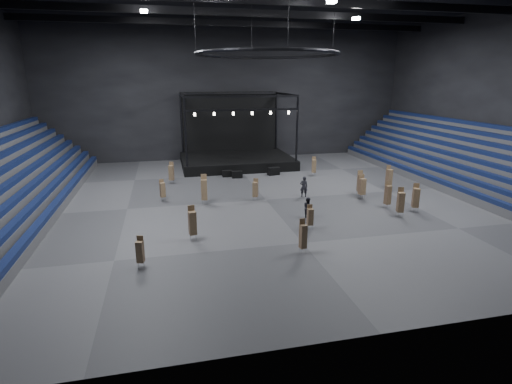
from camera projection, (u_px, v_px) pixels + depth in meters
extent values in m
plane|color=#49484B|center=(266.00, 200.00, 37.55)|extent=(50.00, 50.00, 0.00)
cube|color=black|center=(229.00, 93.00, 54.74)|extent=(50.00, 0.20, 18.00)
cube|color=black|center=(401.00, 133.00, 15.39)|extent=(50.00, 0.20, 18.00)
cube|color=black|center=(505.00, 99.00, 40.43)|extent=(0.20, 42.00, 18.00)
cube|color=#4D4D4F|center=(14.00, 212.00, 32.86)|extent=(7.20, 40.00, 0.75)
cube|color=black|center=(56.00, 203.00, 33.41)|extent=(0.59, 40.00, 0.40)
cube|color=#4D4D4F|center=(8.00, 208.00, 32.66)|extent=(6.30, 40.00, 1.50)
cube|color=black|center=(43.00, 195.00, 33.00)|extent=(0.59, 40.00, 0.40)
cube|color=#4D4D4F|center=(1.00, 204.00, 32.46)|extent=(5.40, 40.00, 2.25)
cube|color=black|center=(30.00, 187.00, 32.60)|extent=(0.59, 40.00, 0.40)
cube|color=black|center=(16.00, 179.00, 32.20)|extent=(0.59, 40.00, 0.40)
cube|color=black|center=(2.00, 170.00, 31.80)|extent=(0.59, 40.00, 0.40)
cube|color=#4D4D4F|center=(462.00, 183.00, 42.04)|extent=(7.20, 40.00, 0.75)
cube|color=black|center=(436.00, 179.00, 41.18)|extent=(0.59, 40.00, 0.40)
cube|color=#4D4D4F|center=(466.00, 179.00, 42.03)|extent=(6.30, 40.00, 1.50)
cube|color=black|center=(444.00, 172.00, 41.16)|extent=(0.59, 40.00, 0.40)
cube|color=#4D4D4F|center=(471.00, 176.00, 42.03)|extent=(5.40, 40.00, 2.25)
cube|color=black|center=(453.00, 164.00, 41.15)|extent=(0.59, 40.00, 0.40)
cube|color=#4D4D4F|center=(475.00, 172.00, 42.02)|extent=(4.50, 40.00, 3.00)
cube|color=black|center=(461.00, 157.00, 41.14)|extent=(0.59, 40.00, 0.40)
cube|color=#4D4D4F|center=(479.00, 168.00, 42.01)|extent=(3.60, 40.00, 3.75)
cube|color=black|center=(470.00, 149.00, 41.12)|extent=(0.59, 40.00, 0.40)
cube|color=#4D4D4F|center=(483.00, 164.00, 42.01)|extent=(2.70, 40.00, 4.50)
cube|color=black|center=(478.00, 142.00, 41.11)|extent=(0.59, 40.00, 0.40)
cube|color=#4D4D4F|center=(487.00, 161.00, 42.00)|extent=(1.80, 40.00, 5.25)
cube|color=black|center=(487.00, 134.00, 41.09)|extent=(0.59, 40.00, 0.40)
cube|color=#4D4D4F|center=(492.00, 157.00, 41.99)|extent=(0.90, 40.00, 6.00)
cube|color=black|center=(496.00, 127.00, 41.08)|extent=(0.59, 40.00, 0.40)
cube|color=black|center=(237.00, 161.00, 51.91)|extent=(14.00, 10.00, 1.20)
cube|color=black|center=(230.00, 122.00, 55.13)|extent=(13.30, 0.30, 8.00)
cylinder|color=black|center=(186.00, 133.00, 44.94)|extent=(0.24, 0.24, 7.80)
cylinder|color=black|center=(182.00, 124.00, 53.56)|extent=(0.24, 0.24, 7.80)
cylinder|color=black|center=(297.00, 129.00, 47.77)|extent=(0.24, 0.24, 7.80)
cylinder|color=black|center=(276.00, 121.00, 56.39)|extent=(0.24, 0.24, 7.80)
cube|color=black|center=(243.00, 96.00, 45.28)|extent=(13.40, 0.25, 0.25)
cube|color=black|center=(230.00, 93.00, 53.89)|extent=(13.40, 0.25, 0.25)
cube|color=black|center=(243.00, 110.00, 45.69)|extent=(13.40, 0.20, 0.20)
cylinder|color=white|center=(195.00, 114.00, 44.62)|extent=(0.24, 0.24, 0.35)
cylinder|color=white|center=(214.00, 114.00, 45.09)|extent=(0.24, 0.24, 0.35)
cylinder|color=white|center=(233.00, 114.00, 45.57)|extent=(0.24, 0.24, 0.35)
cylinder|color=white|center=(252.00, 113.00, 46.04)|extent=(0.24, 0.24, 0.35)
cylinder|color=white|center=(271.00, 113.00, 46.51)|extent=(0.24, 0.24, 0.35)
cylinder|color=white|center=(289.00, 112.00, 46.98)|extent=(0.24, 0.24, 0.35)
torus|color=black|center=(267.00, 54.00, 33.96)|extent=(12.30, 12.30, 0.30)
cylinder|color=black|center=(334.00, 24.00, 34.55)|extent=(0.04, 0.04, 5.00)
cylinder|color=black|center=(252.00, 30.00, 38.89)|extent=(0.04, 0.04, 5.00)
cylinder|color=black|center=(195.00, 20.00, 31.98)|extent=(0.04, 0.04, 5.00)
cylinder|color=black|center=(289.00, 11.00, 27.65)|extent=(0.04, 0.04, 5.00)
cube|color=black|center=(267.00, 0.00, 32.80)|extent=(49.00, 0.35, 0.70)
cube|color=black|center=(249.00, 13.00, 39.35)|extent=(49.00, 0.35, 0.70)
cube|color=black|center=(235.00, 23.00, 46.85)|extent=(49.00, 0.35, 0.70)
cube|color=white|center=(144.00, 11.00, 34.56)|extent=(0.60, 0.60, 0.25)
cube|color=white|center=(356.00, 19.00, 38.86)|extent=(0.60, 0.60, 0.25)
cube|color=white|center=(332.00, 1.00, 30.07)|extent=(0.60, 0.60, 0.25)
cube|color=black|center=(227.00, 174.00, 46.14)|extent=(1.13, 0.60, 0.74)
cube|color=black|center=(237.00, 174.00, 45.60)|extent=(1.23, 0.68, 0.79)
cube|color=black|center=(274.00, 171.00, 46.95)|extent=(1.45, 0.89, 0.91)
cylinder|color=silver|center=(170.00, 182.00, 42.96)|extent=(0.03, 0.03, 0.40)
cylinder|color=silver|center=(170.00, 181.00, 43.31)|extent=(0.03, 0.03, 0.40)
cylinder|color=silver|center=(174.00, 182.00, 43.04)|extent=(0.03, 0.03, 0.40)
cylinder|color=silver|center=(174.00, 181.00, 43.39)|extent=(0.03, 0.03, 0.40)
cube|color=#927851|center=(171.00, 173.00, 42.90)|extent=(0.61, 0.61, 1.59)
cube|color=#927851|center=(172.00, 166.00, 42.88)|extent=(0.45, 0.21, 0.88)
cylinder|color=silver|center=(313.00, 174.00, 46.45)|extent=(0.03, 0.03, 0.40)
cylinder|color=silver|center=(311.00, 174.00, 46.81)|extent=(0.03, 0.03, 0.40)
cylinder|color=silver|center=(316.00, 174.00, 46.53)|extent=(0.03, 0.03, 0.40)
cylinder|color=silver|center=(314.00, 174.00, 46.89)|extent=(0.03, 0.03, 0.40)
cube|color=#927851|center=(314.00, 166.00, 46.41)|extent=(0.58, 0.58, 1.48)
cube|color=#927851|center=(314.00, 160.00, 46.41)|extent=(0.46, 0.17, 0.82)
cylinder|color=silver|center=(190.00, 238.00, 28.01)|extent=(0.03, 0.03, 0.42)
cylinder|color=silver|center=(190.00, 236.00, 28.38)|extent=(0.03, 0.03, 0.42)
cylinder|color=silver|center=(196.00, 238.00, 28.09)|extent=(0.03, 0.03, 0.42)
cylinder|color=silver|center=(196.00, 236.00, 28.46)|extent=(0.03, 0.03, 0.42)
cube|color=#927851|center=(192.00, 223.00, 27.95)|extent=(0.58, 0.58, 1.68)
cube|color=#927851|center=(191.00, 211.00, 27.91)|extent=(0.49, 0.14, 0.92)
cylinder|color=silver|center=(138.00, 266.00, 23.98)|extent=(0.03, 0.03, 0.34)
cylinder|color=silver|center=(139.00, 264.00, 24.28)|extent=(0.03, 0.03, 0.34)
cylinder|color=silver|center=(144.00, 265.00, 24.05)|extent=(0.03, 0.03, 0.34)
cylinder|color=silver|center=(144.00, 263.00, 24.35)|extent=(0.03, 0.03, 0.34)
cube|color=#927851|center=(140.00, 252.00, 23.93)|extent=(0.51, 0.51, 1.33)
cube|color=#927851|center=(140.00, 241.00, 23.93)|extent=(0.39, 0.16, 0.73)
cylinder|color=silver|center=(308.00, 228.00, 30.05)|extent=(0.03, 0.03, 0.35)
cylinder|color=silver|center=(307.00, 226.00, 30.36)|extent=(0.03, 0.03, 0.35)
cylinder|color=silver|center=(313.00, 227.00, 30.12)|extent=(0.03, 0.03, 0.35)
cylinder|color=silver|center=(311.00, 226.00, 30.43)|extent=(0.03, 0.03, 0.35)
cube|color=#927851|center=(310.00, 217.00, 30.02)|extent=(0.43, 0.43, 1.27)
cube|color=#927851|center=(310.00, 209.00, 30.02)|extent=(0.40, 0.06, 0.70)
cylinder|color=silver|center=(254.00, 199.00, 37.01)|extent=(0.03, 0.03, 0.40)
cylinder|color=silver|center=(253.00, 198.00, 37.36)|extent=(0.03, 0.03, 0.40)
cylinder|color=silver|center=(258.00, 199.00, 37.09)|extent=(0.03, 0.03, 0.40)
cylinder|color=silver|center=(257.00, 198.00, 37.44)|extent=(0.03, 0.03, 0.40)
cube|color=#927851|center=(255.00, 189.00, 36.98)|extent=(0.63, 0.63, 1.38)
cube|color=#927851|center=(256.00, 182.00, 36.99)|extent=(0.44, 0.25, 0.76)
cylinder|color=silver|center=(414.00, 210.00, 33.84)|extent=(0.03, 0.03, 0.43)
cylinder|color=silver|center=(411.00, 209.00, 34.23)|extent=(0.03, 0.03, 0.43)
cylinder|color=silver|center=(418.00, 210.00, 33.93)|extent=(0.03, 0.03, 0.43)
cylinder|color=silver|center=(415.00, 209.00, 34.32)|extent=(0.03, 0.03, 0.43)
cube|color=#927851|center=(416.00, 198.00, 33.79)|extent=(0.66, 0.66, 1.66)
cube|color=#927851|center=(416.00, 188.00, 33.78)|extent=(0.49, 0.22, 0.91)
cylinder|color=silver|center=(387.00, 188.00, 40.66)|extent=(0.03, 0.03, 0.42)
cylinder|color=silver|center=(385.00, 187.00, 41.03)|extent=(0.03, 0.03, 0.42)
cylinder|color=silver|center=(391.00, 188.00, 40.74)|extent=(0.03, 0.03, 0.42)
cylinder|color=silver|center=(389.00, 187.00, 41.12)|extent=(0.03, 0.03, 0.42)
cube|color=#927851|center=(389.00, 178.00, 40.60)|extent=(0.56, 0.56, 1.69)
cube|color=#927851|center=(388.00, 170.00, 40.57)|extent=(0.49, 0.12, 0.93)
cylinder|color=silver|center=(161.00, 199.00, 37.01)|extent=(0.03, 0.03, 0.37)
cylinder|color=silver|center=(161.00, 198.00, 37.34)|extent=(0.03, 0.03, 0.37)
cylinder|color=silver|center=(165.00, 199.00, 37.09)|extent=(0.03, 0.03, 0.37)
cylinder|color=silver|center=(165.00, 198.00, 37.42)|extent=(0.03, 0.03, 0.37)
cube|color=#927851|center=(163.00, 190.00, 36.98)|extent=(0.56, 0.56, 1.35)
cube|color=#927851|center=(161.00, 183.00, 36.95)|extent=(0.42, 0.19, 0.74)
cylinder|color=silver|center=(301.00, 251.00, 25.96)|extent=(0.03, 0.03, 0.34)
cylinder|color=silver|center=(299.00, 249.00, 26.27)|extent=(0.03, 0.03, 0.34)
cylinder|color=silver|center=(306.00, 251.00, 26.03)|extent=(0.03, 0.03, 0.34)
cylinder|color=silver|center=(304.00, 249.00, 26.33)|extent=(0.03, 0.03, 0.34)
cube|color=#927851|center=(303.00, 236.00, 25.88)|extent=(0.47, 0.47, 1.61)
cube|color=#927851|center=(302.00, 225.00, 25.82)|extent=(0.40, 0.11, 0.88)
cylinder|color=silver|center=(360.00, 197.00, 37.51)|extent=(0.03, 0.03, 0.46)
cylinder|color=silver|center=(358.00, 196.00, 37.91)|extent=(0.03, 0.03, 0.46)
cylinder|color=silver|center=(365.00, 197.00, 37.60)|extent=(0.03, 0.03, 0.46)
cylinder|color=silver|center=(362.00, 196.00, 38.01)|extent=(0.03, 0.03, 0.46)
cube|color=#927851|center=(362.00, 186.00, 37.48)|extent=(0.58, 0.58, 1.52)
cube|color=#927851|center=(361.00, 178.00, 37.50)|extent=(0.53, 0.10, 0.84)
cylinder|color=silver|center=(359.00, 194.00, 38.59)|extent=(0.03, 0.03, 0.43)
cylinder|color=silver|center=(357.00, 193.00, 38.97)|extent=(0.03, 0.03, 0.43)
cylinder|color=silver|center=(362.00, 194.00, 38.67)|extent=(0.03, 0.03, 0.43)
cylinder|color=silver|center=(361.00, 193.00, 39.06)|extent=(0.03, 0.03, 0.43)
cube|color=#927851|center=(360.00, 183.00, 38.53)|extent=(0.56, 0.56, 1.64)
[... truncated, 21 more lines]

